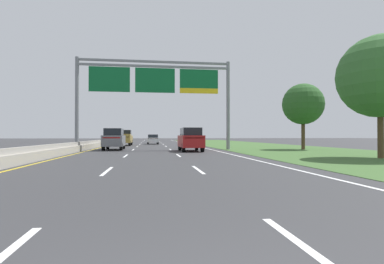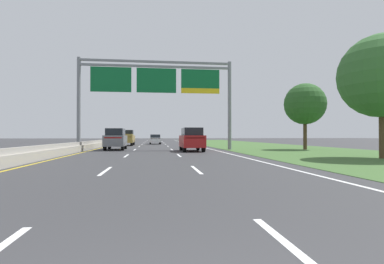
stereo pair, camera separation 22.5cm
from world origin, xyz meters
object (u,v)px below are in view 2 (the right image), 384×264
at_px(car_white_centre_lane_sedan, 155,139).
at_px(overhead_sign_gantry, 157,85).
at_px(car_red_right_lane_suv, 192,139).
at_px(roadside_tree_mid, 305,104).
at_px(roadside_tree_near, 382,76).
at_px(pickup_truck_gold, 127,138).
at_px(car_grey_left_lane_suv, 116,139).

bearing_deg(car_white_centre_lane_sedan, overhead_sign_gantry, 179.00).
bearing_deg(car_red_right_lane_suv, overhead_sign_gantry, 51.69).
height_order(car_red_right_lane_suv, roadside_tree_mid, roadside_tree_mid).
height_order(roadside_tree_near, roadside_tree_mid, roadside_tree_near).
xyz_separation_m(pickup_truck_gold, roadside_tree_near, (17.88, -26.58, 4.04)).
relative_size(overhead_sign_gantry, pickup_truck_gold, 2.79).
height_order(car_grey_left_lane_suv, car_white_centre_lane_sedan, car_grey_left_lane_suv).
distance_m(car_red_right_lane_suv, car_grey_left_lane_suv, 8.09).
relative_size(car_red_right_lane_suv, roadside_tree_mid, 0.71).
height_order(overhead_sign_gantry, roadside_tree_near, overhead_sign_gantry).
distance_m(car_grey_left_lane_suv, roadside_tree_mid, 19.32).
distance_m(overhead_sign_gantry, roadside_tree_near, 18.73).
bearing_deg(car_grey_left_lane_suv, car_red_right_lane_suv, -117.69).
xyz_separation_m(pickup_truck_gold, car_white_centre_lane_sedan, (4.03, 6.21, -0.26)).
bearing_deg(roadside_tree_near, roadside_tree_mid, 84.76).
bearing_deg(pickup_truck_gold, car_grey_left_lane_suv, -179.56).
xyz_separation_m(car_red_right_lane_suv, roadside_tree_near, (10.60, -10.17, 4.01)).
distance_m(pickup_truck_gold, roadside_tree_near, 32.28).
xyz_separation_m(overhead_sign_gantry, car_grey_left_lane_suv, (-4.04, 1.20, -5.26)).
xyz_separation_m(pickup_truck_gold, roadside_tree_mid, (18.94, -14.98, 3.51)).
relative_size(pickup_truck_gold, roadside_tree_mid, 0.81).
relative_size(overhead_sign_gantry, roadside_tree_mid, 2.26).
relative_size(pickup_truck_gold, roadside_tree_near, 0.70).
bearing_deg(car_red_right_lane_suv, roadside_tree_near, -134.12).
bearing_deg(car_grey_left_lane_suv, roadside_tree_mid, -97.45).
height_order(car_white_centre_lane_sedan, roadside_tree_mid, roadside_tree_mid).
xyz_separation_m(car_red_right_lane_suv, roadside_tree_mid, (11.66, 1.43, 3.48)).
height_order(pickup_truck_gold, car_white_centre_lane_sedan, pickup_truck_gold).
height_order(overhead_sign_gantry, roadside_tree_mid, overhead_sign_gantry).
relative_size(overhead_sign_gantry, car_red_right_lane_suv, 3.20).
distance_m(pickup_truck_gold, car_white_centre_lane_sedan, 7.41).
xyz_separation_m(car_white_centre_lane_sedan, roadside_tree_mid, (14.91, -21.19, 3.77)).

